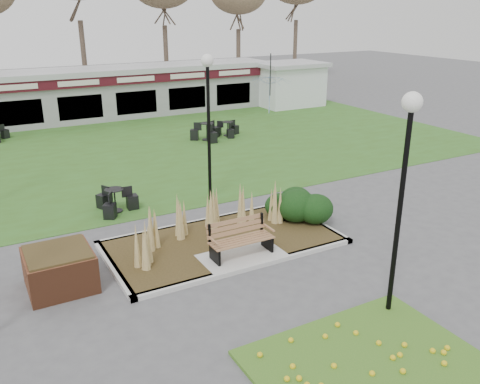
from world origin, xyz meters
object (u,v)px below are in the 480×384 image
service_hut (289,84)px  bistro_set_a (115,204)px  bistro_set_d (207,134)px  food_pavilion (74,95)px  bistro_set_c (228,131)px  patio_umbrella (270,94)px  brick_planter (60,269)px  lamp_post_near_right (406,158)px  park_bench (240,238)px  lamp_post_mid_right (208,96)px

service_hut → bistro_set_a: bearing=-139.9°
bistro_set_d → food_pavilion: bearing=120.3°
bistro_set_c → patio_umbrella: bearing=12.6°
bistro_set_c → bistro_set_a: bearing=-137.1°
food_pavilion → patio_umbrella: (8.88, -6.96, 0.32)m
food_pavilion → service_hut: (13.50, -1.96, -0.03)m
brick_planter → lamp_post_near_right: size_ratio=0.32×
brick_planter → patio_umbrella: patio_umbrella is taller
brick_planter → lamp_post_near_right: (6.01, -4.50, 2.99)m
bistro_set_a → patio_umbrella: 13.56m
lamp_post_near_right → patio_umbrella: size_ratio=1.68×
lamp_post_near_right → bistro_set_c: (4.33, 15.84, -3.21)m
food_pavilion → bistro_set_c: bearing=-52.0°
patio_umbrella → food_pavilion: bearing=141.9°
bistro_set_a → bistro_set_c: bearing=42.9°
bistro_set_a → bistro_set_c: bistro_set_a is taller
lamp_post_near_right → patio_umbrella: lamp_post_near_right is taller
food_pavilion → bistro_set_c: size_ratio=18.43×
park_bench → service_hut: size_ratio=0.39×
park_bench → bistro_set_c: park_bench is taller
park_bench → brick_planter: 4.47m
park_bench → bistro_set_c: bearing=63.8°
brick_planter → patio_umbrella: bearing=42.1°
service_hut → patio_umbrella: size_ratio=1.55×
food_pavilion → brick_planter: bearing=-103.1°
food_pavilion → service_hut: food_pavilion is taller
service_hut → patio_umbrella: bearing=-132.8°
brick_planter → bistro_set_a: 4.69m
food_pavilion → lamp_post_near_right: size_ratio=5.17×
park_bench → lamp_post_near_right: size_ratio=0.36×
lamp_post_mid_right → bistro_set_c: size_ratio=3.64×
bistro_set_a → bistro_set_c: 10.79m
service_hut → lamp_post_mid_right: lamp_post_mid_right is taller
brick_planter → bistro_set_a: bearing=58.6°
park_bench → food_pavilion: size_ratio=0.07×
bistro_set_c → brick_planter: bearing=-132.4°
bistro_set_d → patio_umbrella: size_ratio=0.57×
service_hut → bistro_set_c: (-7.55, -5.66, -1.19)m
lamp_post_mid_right → patio_umbrella: size_ratio=1.72×
lamp_post_near_right → lamp_post_mid_right: bearing=93.1°
lamp_post_mid_right → patio_umbrella: lamp_post_mid_right is taller
food_pavilion → bistro_set_c: (5.95, -7.62, -1.21)m
lamp_post_mid_right → patio_umbrella: (7.70, 8.50, -1.75)m
patio_umbrella → bistro_set_a: bearing=-143.6°
patio_umbrella → brick_planter: bearing=-137.9°
bistro_set_a → patio_umbrella: bearing=36.4°
lamp_post_mid_right → bistro_set_d: bearing=65.4°
service_hut → bistro_set_c: 9.51m
service_hut → patio_umbrella: 6.82m
lamp_post_near_right → bistro_set_c: lamp_post_near_right is taller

